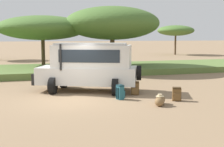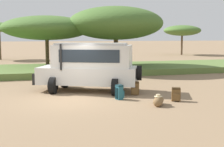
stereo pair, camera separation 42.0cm
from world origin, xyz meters
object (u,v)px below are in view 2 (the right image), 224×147
duffel_bag_low_black_case (158,101)px  acacia_tree_centre_back (47,28)px  acacia_tree_far_right (182,31)px  acacia_tree_right_mid (116,23)px  backpack_beside_front_wheel (119,92)px  backpack_near_rear_wheel (176,95)px  backpack_cluster_center (135,89)px  safari_vehicle (90,66)px

duffel_bag_low_black_case → acacia_tree_centre_back: 15.33m
acacia_tree_far_right → acacia_tree_right_mid: bearing=-130.6°
duffel_bag_low_black_case → acacia_tree_right_mid: (1.89, 12.40, 3.60)m
acacia_tree_centre_back → acacia_tree_far_right: (20.92, 16.13, 0.17)m
duffel_bag_low_black_case → backpack_beside_front_wheel: bearing=126.5°
backpack_near_rear_wheel → acacia_tree_far_right: 34.57m
duffel_bag_low_black_case → acacia_tree_centre_back: acacia_tree_centre_back is taller
duffel_bag_low_black_case → backpack_cluster_center: bearing=93.3°
duffel_bag_low_black_case → acacia_tree_far_right: (17.61, 30.74, 3.42)m
backpack_beside_front_wheel → acacia_tree_centre_back: bearing=99.4°
backpack_beside_front_wheel → acacia_tree_right_mid: 11.78m
backpack_beside_front_wheel → acacia_tree_centre_back: 13.58m
safari_vehicle → acacia_tree_far_right: 33.24m
duffel_bag_low_black_case → acacia_tree_far_right: size_ratio=0.15×
acacia_tree_centre_back → acacia_tree_far_right: 26.42m
backpack_near_rear_wheel → acacia_tree_right_mid: (0.82, 11.84, 3.50)m
backpack_beside_front_wheel → safari_vehicle: bearing=108.6°
backpack_beside_front_wheel → backpack_near_rear_wheel: (2.23, -1.01, -0.03)m
duffel_bag_low_black_case → acacia_tree_centre_back: bearing=102.8°
safari_vehicle → acacia_tree_right_mid: size_ratio=0.72×
backpack_near_rear_wheel → duffel_bag_low_black_case: bearing=-152.2°
duffel_bag_low_black_case → acacia_tree_right_mid: 13.05m
acacia_tree_right_mid → backpack_beside_front_wheel: bearing=-105.7°
acacia_tree_centre_back → safari_vehicle: bearing=-82.8°
backpack_beside_front_wheel → backpack_cluster_center: bearing=38.8°
backpack_beside_front_wheel → duffel_bag_low_black_case: backpack_beside_front_wheel is taller
safari_vehicle → duffel_bag_low_black_case: (1.97, -3.98, -1.10)m
safari_vehicle → acacia_tree_far_right: acacia_tree_far_right is taller
backpack_near_rear_wheel → acacia_tree_far_right: size_ratio=0.10×
backpack_cluster_center → backpack_near_rear_wheel: size_ratio=1.08×
acacia_tree_far_right → acacia_tree_centre_back: bearing=-142.4°
acacia_tree_right_mid → backpack_near_rear_wheel: bearing=-93.9°
acacia_tree_far_right → safari_vehicle: bearing=-126.2°
backpack_cluster_center → acacia_tree_far_right: acacia_tree_far_right is taller
safari_vehicle → duffel_bag_low_black_case: 4.57m
acacia_tree_centre_back → acacia_tree_far_right: acacia_tree_centre_back is taller
backpack_cluster_center → acacia_tree_right_mid: 10.79m
backpack_near_rear_wheel → backpack_cluster_center: bearing=123.4°
safari_vehicle → duffel_bag_low_black_case: size_ratio=6.54×
backpack_beside_front_wheel → acacia_tree_far_right: (18.77, 29.17, 3.29)m
backpack_cluster_center → acacia_tree_right_mid: bearing=78.6°
safari_vehicle → acacia_tree_centre_back: bearing=97.2°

